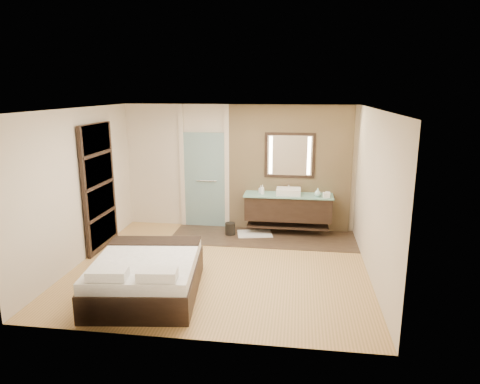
# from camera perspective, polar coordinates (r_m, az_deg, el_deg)

# --- Properties ---
(floor) EXTENTS (5.00, 5.00, 0.00)m
(floor) POSITION_cam_1_polar(r_m,az_deg,el_deg) (7.56, -2.59, -9.88)
(floor) COLOR #A37E44
(floor) RESTS_ON ground
(tile_strip) EXTENTS (3.80, 1.30, 0.01)m
(tile_strip) POSITION_cam_1_polar(r_m,az_deg,el_deg) (8.97, 3.06, -6.02)
(tile_strip) COLOR #32211B
(tile_strip) RESTS_ON floor
(stone_wall) EXTENTS (2.60, 0.08, 2.70)m
(stone_wall) POSITION_cam_1_polar(r_m,az_deg,el_deg) (9.18, 6.61, 3.07)
(stone_wall) COLOR tan
(stone_wall) RESTS_ON floor
(vanity) EXTENTS (1.85, 0.55, 0.88)m
(vanity) POSITION_cam_1_polar(r_m,az_deg,el_deg) (9.07, 6.43, -2.05)
(vanity) COLOR black
(vanity) RESTS_ON stone_wall
(mirror_unit) EXTENTS (1.06, 0.04, 0.96)m
(mirror_unit) POSITION_cam_1_polar(r_m,az_deg,el_deg) (9.08, 6.65, 4.87)
(mirror_unit) COLOR black
(mirror_unit) RESTS_ON stone_wall
(frosted_door) EXTENTS (1.10, 0.12, 2.70)m
(frosted_door) POSITION_cam_1_polar(r_m,az_deg,el_deg) (9.44, -4.73, 2.12)
(frosted_door) COLOR #B6E6E6
(frosted_door) RESTS_ON floor
(shoji_partition) EXTENTS (0.06, 1.20, 2.40)m
(shoji_partition) POSITION_cam_1_polar(r_m,az_deg,el_deg) (8.49, -18.24, 0.64)
(shoji_partition) COLOR black
(shoji_partition) RESTS_ON floor
(bed) EXTENTS (1.71, 2.03, 0.72)m
(bed) POSITION_cam_1_polar(r_m,az_deg,el_deg) (6.65, -12.33, -10.81)
(bed) COLOR black
(bed) RESTS_ON floor
(bath_mat) EXTENTS (0.80, 0.63, 0.02)m
(bath_mat) POSITION_cam_1_polar(r_m,az_deg,el_deg) (9.12, 1.97, -5.58)
(bath_mat) COLOR white
(bath_mat) RESTS_ON floor
(waste_bin) EXTENTS (0.26, 0.26, 0.26)m
(waste_bin) POSITION_cam_1_polar(r_m,az_deg,el_deg) (9.06, -1.33, -4.95)
(waste_bin) COLOR black
(waste_bin) RESTS_ON floor
(tissue_box) EXTENTS (0.14, 0.14, 0.10)m
(tissue_box) POSITION_cam_1_polar(r_m,az_deg,el_deg) (8.84, 11.44, -0.41)
(tissue_box) COLOR white
(tissue_box) RESTS_ON vanity
(soap_bottle_a) EXTENTS (0.09, 0.09, 0.20)m
(soap_bottle_a) POSITION_cam_1_polar(r_m,az_deg,el_deg) (8.93, 3.02, 0.32)
(soap_bottle_a) COLOR white
(soap_bottle_a) RESTS_ON vanity
(soap_bottle_b) EXTENTS (0.09, 0.09, 0.16)m
(soap_bottle_b) POSITION_cam_1_polar(r_m,az_deg,el_deg) (9.05, 2.79, 0.37)
(soap_bottle_b) COLOR #B2B2B2
(soap_bottle_b) RESTS_ON vanity
(soap_bottle_c) EXTENTS (0.15, 0.15, 0.17)m
(soap_bottle_c) POSITION_cam_1_polar(r_m,az_deg,el_deg) (8.91, 10.32, -0.04)
(soap_bottle_c) COLOR silver
(soap_bottle_c) RESTS_ON vanity
(cup) EXTENTS (0.12, 0.12, 0.09)m
(cup) POSITION_cam_1_polar(r_m,az_deg,el_deg) (8.99, 11.61, -0.24)
(cup) COLOR white
(cup) RESTS_ON vanity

